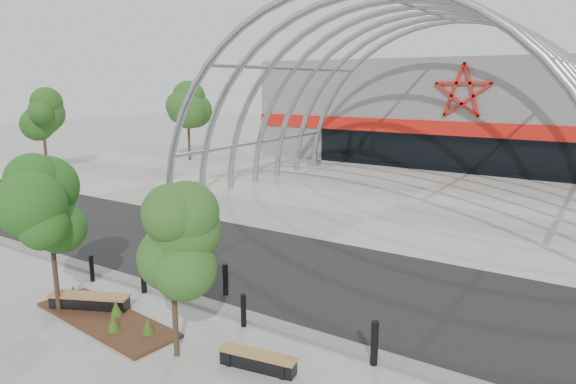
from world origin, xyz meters
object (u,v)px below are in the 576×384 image
street_tree_0 (49,210)px  bollard_2 (225,280)px  bench_0 (90,303)px  bench_1 (258,361)px  street_tree_1 (171,242)px

street_tree_0 → bollard_2: size_ratio=4.18×
bench_0 → bench_1: (5.76, 0.16, -0.05)m
street_tree_0 → bench_0: 2.85m
bench_1 → bollard_2: 4.26m
street_tree_1 → bench_0: (-3.81, 0.41, -2.56)m
street_tree_0 → street_tree_1: 4.43m
street_tree_1 → bollard_2: street_tree_1 is taller
street_tree_1 → bollard_2: 4.24m
bench_0 → bollard_2: (2.53, 2.92, 0.26)m
bench_0 → bollard_2: size_ratio=2.32×
street_tree_1 → bollard_2: (-1.28, 3.33, -2.30)m
bench_1 → bollard_2: bollard_2 is taller
street_tree_1 → bench_1: street_tree_1 is taller
street_tree_0 → street_tree_1: (4.43, 0.14, -0.17)m
bench_0 → bench_1: bearing=1.6°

